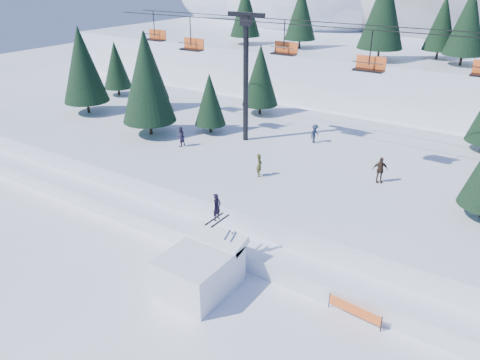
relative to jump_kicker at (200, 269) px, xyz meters
The scene contains 10 objects.
ground 3.35m from the jump_kicker, 53.18° to the right, with size 160.00×160.00×0.00m, color white.
mid_shelf 15.62m from the jump_kicker, 83.13° to the left, with size 70.00×22.00×2.50m, color white.
berm 5.85m from the jump_kicker, 71.25° to the left, with size 70.00×6.00×1.10m, color white.
mountain_ridge 71.41m from the jump_kicker, 92.59° to the left, with size 119.00×60.22×26.46m.
jump_kicker is the anchor object (origin of this frame).
chairlift 17.72m from the jump_kicker, 80.55° to the left, with size 46.00×3.21×10.28m.
conifer_stand 17.24m from the jump_kicker, 84.10° to the left, with size 61.60×16.32×8.82m.
distant_skiers 14.91m from the jump_kicker, 87.28° to the left, with size 26.94×10.72×1.84m.
banner_near 8.22m from the jump_kicker, 15.66° to the left, with size 2.85×0.33×0.90m.
banner_far 10.44m from the jump_kicker, 16.34° to the left, with size 2.86×0.17×0.90m.
Camera 1 is at (11.35, -13.66, 16.10)m, focal length 35.00 mm.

